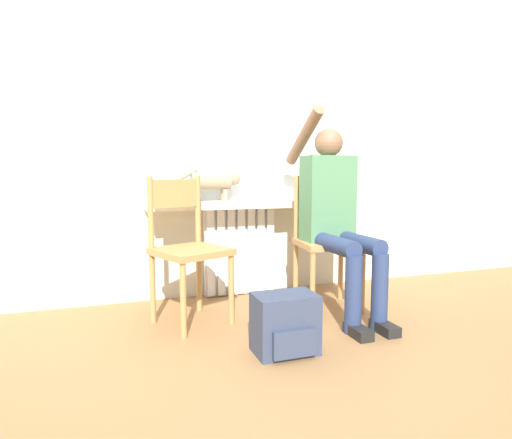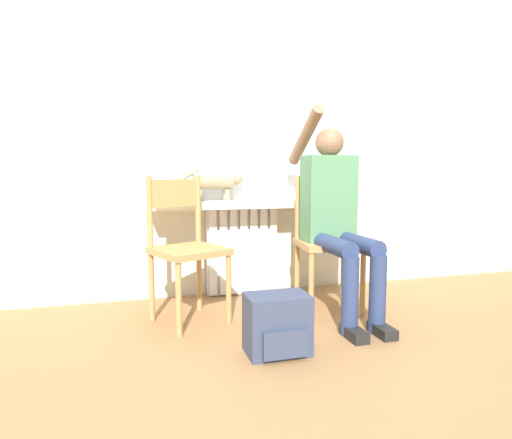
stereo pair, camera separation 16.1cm
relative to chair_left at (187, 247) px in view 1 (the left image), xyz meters
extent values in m
plane|color=olive|center=(0.49, -0.65, -0.48)|extent=(12.00, 12.00, 0.00)
cube|color=beige|center=(0.49, 0.58, 0.87)|extent=(7.00, 0.06, 2.70)
cube|color=white|center=(0.49, 0.51, -0.14)|extent=(0.56, 0.05, 0.68)
cube|color=white|center=(0.25, 0.47, -0.14)|extent=(0.06, 0.03, 0.66)
cube|color=white|center=(0.33, 0.47, -0.14)|extent=(0.06, 0.03, 0.66)
cube|color=white|center=(0.41, 0.47, -0.14)|extent=(0.06, 0.03, 0.66)
cube|color=white|center=(0.49, 0.47, -0.14)|extent=(0.06, 0.03, 0.66)
cube|color=white|center=(0.57, 0.47, -0.14)|extent=(0.06, 0.03, 0.66)
cube|color=white|center=(0.65, 0.47, -0.14)|extent=(0.06, 0.03, 0.66)
cube|color=white|center=(0.73, 0.47, -0.14)|extent=(0.06, 0.03, 0.66)
cube|color=silver|center=(0.49, 0.40, 0.23)|extent=(1.43, 0.28, 0.05)
cube|color=white|center=(0.49, 0.54, 0.89)|extent=(1.37, 0.01, 1.28)
cube|color=#B2844C|center=(0.02, -0.04, -0.03)|extent=(0.53, 0.53, 0.04)
cylinder|color=#B2844C|center=(-0.08, -0.27, -0.26)|extent=(0.04, 0.04, 0.43)
cylinder|color=#B2844C|center=(0.25, -0.13, -0.26)|extent=(0.04, 0.04, 0.43)
cylinder|color=#B2844C|center=(-0.21, 0.05, -0.26)|extent=(0.04, 0.04, 0.43)
cylinder|color=#B2844C|center=(0.11, 0.19, -0.26)|extent=(0.04, 0.04, 0.43)
cylinder|color=#B2844C|center=(-0.21, 0.05, 0.22)|extent=(0.04, 0.04, 0.45)
cylinder|color=#B2844C|center=(0.11, 0.19, 0.22)|extent=(0.04, 0.04, 0.45)
cube|color=#B2844C|center=(-0.05, 0.12, 0.33)|extent=(0.34, 0.16, 0.18)
cube|color=#B2844C|center=(0.97, -0.04, -0.03)|extent=(0.44, 0.44, 0.04)
cylinder|color=#B2844C|center=(0.77, -0.19, -0.26)|extent=(0.04, 0.04, 0.43)
cylinder|color=#B2844C|center=(1.12, -0.23, -0.26)|extent=(0.04, 0.04, 0.43)
cylinder|color=#B2844C|center=(0.81, 0.15, -0.26)|extent=(0.04, 0.04, 0.43)
cylinder|color=#B2844C|center=(1.16, 0.12, -0.26)|extent=(0.04, 0.04, 0.43)
cylinder|color=#B2844C|center=(0.81, 0.15, 0.22)|extent=(0.04, 0.04, 0.45)
cylinder|color=#B2844C|center=(1.16, 0.12, 0.22)|extent=(0.04, 0.04, 0.45)
cube|color=#B2844C|center=(0.99, 0.14, 0.33)|extent=(0.36, 0.06, 0.18)
cylinder|color=navy|center=(0.88, -0.27, 0.01)|extent=(0.11, 0.50, 0.11)
cylinder|color=navy|center=(1.06, -0.27, 0.01)|extent=(0.11, 0.50, 0.11)
cylinder|color=navy|center=(0.88, -0.51, -0.25)|extent=(0.10, 0.10, 0.46)
cylinder|color=navy|center=(1.06, -0.51, -0.25)|extent=(0.10, 0.10, 0.46)
cube|color=black|center=(0.88, -0.57, -0.45)|extent=(0.09, 0.20, 0.06)
cube|color=black|center=(1.06, -0.57, -0.45)|extent=(0.09, 0.20, 0.06)
cube|color=#4C7F56|center=(0.97, -0.02, 0.28)|extent=(0.34, 0.20, 0.58)
sphere|color=#846047|center=(0.97, -0.02, 0.66)|extent=(0.19, 0.19, 0.19)
cylinder|color=#846047|center=(0.85, 0.12, 0.71)|extent=(0.08, 0.50, 0.38)
cylinder|color=#4C7F56|center=(1.12, -0.06, 0.26)|extent=(0.08, 0.08, 0.46)
cylinder|color=#9E896B|center=(0.25, 0.44, 0.40)|extent=(0.29, 0.13, 0.13)
sphere|color=#9E896B|center=(0.43, 0.44, 0.42)|extent=(0.10, 0.10, 0.10)
cone|color=#9E896B|center=(0.43, 0.41, 0.47)|extent=(0.04, 0.04, 0.04)
cone|color=#9E896B|center=(0.43, 0.46, 0.47)|extent=(0.04, 0.04, 0.04)
cylinder|color=#9E896B|center=(0.35, 0.41, 0.30)|extent=(0.04, 0.04, 0.09)
cylinder|color=#9E896B|center=(0.35, 0.47, 0.30)|extent=(0.04, 0.04, 0.09)
cylinder|color=#9E896B|center=(0.15, 0.41, 0.30)|extent=(0.04, 0.04, 0.09)
cylinder|color=#9E896B|center=(0.15, 0.47, 0.30)|extent=(0.04, 0.04, 0.09)
cylinder|color=#9E896B|center=(0.06, 0.44, 0.43)|extent=(0.19, 0.03, 0.13)
cube|color=#333D56|center=(0.39, -0.64, -0.32)|extent=(0.32, 0.22, 0.31)
cube|color=#333D56|center=(0.39, -0.76, -0.39)|extent=(0.23, 0.03, 0.14)
camera|label=1|loc=(-0.45, -2.63, 0.45)|focal=30.00mm
camera|label=2|loc=(-0.30, -2.68, 0.45)|focal=30.00mm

